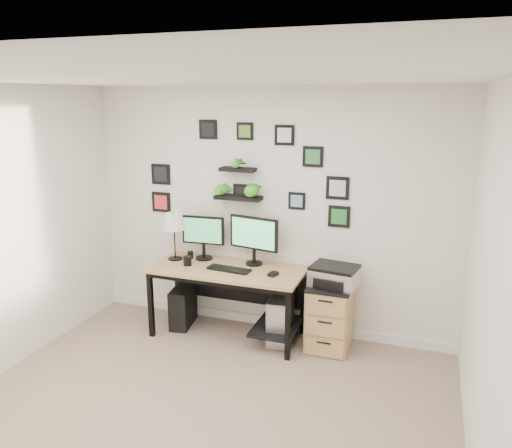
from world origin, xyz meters
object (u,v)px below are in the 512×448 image
at_px(monitor_left, 203,234).
at_px(table_lamp, 174,222).
at_px(monitor_right, 254,236).
at_px(pc_tower_grey, 281,318).
at_px(file_cabinet, 330,316).
at_px(printer, 334,276).
at_px(desk, 232,279).
at_px(pc_tower_black, 183,306).
at_px(mug, 187,261).

bearing_deg(monitor_left, table_lamp, -160.33).
height_order(monitor_left, monitor_right, monitor_right).
height_order(table_lamp, pc_tower_grey, table_lamp).
bearing_deg(file_cabinet, monitor_left, 175.84).
bearing_deg(printer, desk, -176.97).
bearing_deg(pc_tower_black, monitor_right, 1.49).
bearing_deg(table_lamp, pc_tower_grey, -1.34).
relative_size(monitor_right, table_lamp, 1.07).
distance_m(monitor_right, file_cabinet, 1.13).
xyz_separation_m(desk, monitor_right, (0.19, 0.17, 0.43)).
bearing_deg(file_cabinet, table_lamp, -179.97).
bearing_deg(table_lamp, monitor_left, 19.67).
xyz_separation_m(monitor_left, printer, (1.46, -0.11, -0.26)).
bearing_deg(mug, pc_tower_grey, 6.38).
distance_m(table_lamp, mug, 0.45).
distance_m(mug, printer, 1.54).
height_order(mug, printer, printer).
bearing_deg(table_lamp, desk, -4.76).
bearing_deg(pc_tower_black, desk, -11.46).
bearing_deg(pc_tower_black, table_lamp, 150.12).
xyz_separation_m(monitor_right, pc_tower_black, (-0.79, -0.15, -0.84)).
bearing_deg(printer, mug, -174.79).
bearing_deg(monitor_right, desk, -137.35).
bearing_deg(desk, pc_tower_grey, 3.06).
distance_m(monitor_left, table_lamp, 0.34).
bearing_deg(monitor_right, mug, -158.67).
height_order(pc_tower_black, printer, printer).
xyz_separation_m(monitor_left, monitor_right, (0.58, 0.01, 0.03)).
xyz_separation_m(table_lamp, printer, (1.76, -0.00, -0.40)).
bearing_deg(mug, table_lamp, 147.33).
relative_size(desk, file_cabinet, 2.39).
bearing_deg(monitor_left, pc_tower_black, -146.08).
height_order(mug, pc_tower_grey, mug).
relative_size(pc_tower_black, file_cabinet, 0.65).
bearing_deg(pc_tower_grey, pc_tower_black, -179.76).
relative_size(table_lamp, printer, 1.07).
bearing_deg(file_cabinet, printer, -2.94).
relative_size(mug, file_cabinet, 0.15).
bearing_deg(printer, pc_tower_black, -178.88).
relative_size(desk, monitor_right, 2.86).
distance_m(monitor_left, printer, 1.49).
xyz_separation_m(pc_tower_black, printer, (1.67, 0.03, 0.55)).
distance_m(desk, printer, 1.08).
bearing_deg(monitor_right, printer, -7.44).
xyz_separation_m(monitor_right, mug, (-0.65, -0.26, -0.26)).
relative_size(monitor_right, mug, 5.62).
bearing_deg(table_lamp, file_cabinet, 0.03).
xyz_separation_m(monitor_left, pc_tower_black, (-0.21, -0.14, -0.81)).
bearing_deg(file_cabinet, pc_tower_grey, -176.66).
distance_m(table_lamp, pc_tower_black, 0.95).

